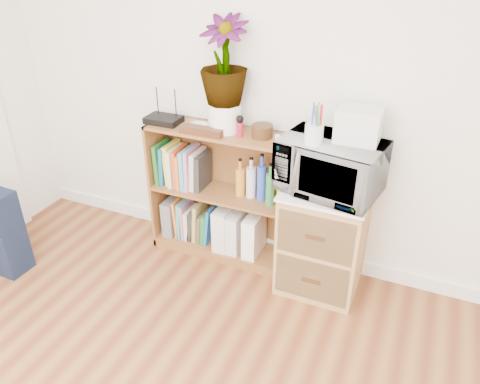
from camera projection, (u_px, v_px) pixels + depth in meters
The scene contains 21 objects.
skirting_board at pixel (273, 246), 3.44m from camera, with size 4.00×0.02×0.10m, color white.
bookshelf at pixel (221, 195), 3.24m from camera, with size 1.00×0.30×0.95m, color brown.
wicker_unit at pixel (323, 240), 2.98m from camera, with size 0.50×0.45×0.70m, color #9E7542.
microwave at pixel (330, 166), 2.71m from camera, with size 0.58×0.39×0.32m, color white.
pen_cup at pixel (314, 134), 2.57m from camera, with size 0.10×0.10×0.11m, color silver.
small_appliance at pixel (359, 125), 2.59m from camera, with size 0.24×0.20×0.19m, color silver.
router at pixel (164, 120), 3.12m from camera, with size 0.23×0.16×0.04m, color black.
white_bowl at pixel (198, 127), 3.02m from camera, with size 0.13×0.13×0.03m, color silver.
plant_pot at pixel (225, 117), 2.97m from camera, with size 0.21×0.21×0.18m, color white.
potted_plant at pixel (224, 61), 2.79m from camera, with size 0.30×0.30×0.53m, color #337930.
trinket_box at pixel (201, 131), 2.94m from camera, with size 0.29×0.07×0.05m, color #3A1B10.
kokeshi_doll at pixel (240, 129), 2.90m from camera, with size 0.04×0.04×0.09m, color #A91429.
wooden_bowl at pixel (262, 131), 2.89m from camera, with size 0.13×0.13×0.08m, color #38230F.
paint_jars at pixel (283, 143), 2.76m from camera, with size 0.11×0.04×0.06m, color #D0749A.
file_box at pixel (173, 215), 3.51m from camera, with size 0.08×0.22×0.28m, color slate.
magazine_holder_left at pixel (225, 226), 3.34m from camera, with size 0.10×0.25×0.32m, color silver.
magazine_holder_mid at pixel (237, 230), 3.31m from camera, with size 0.09×0.24×0.29m, color silver.
magazine_holder_right at pixel (254, 234), 3.27m from camera, with size 0.10×0.24×0.30m, color white.
cookbooks at pixel (183, 166), 3.26m from camera, with size 0.34×0.20×0.30m.
liquor_bottles at pixel (262, 181), 3.05m from camera, with size 0.36×0.07×0.32m.
lower_books at pixel (196, 221), 3.45m from camera, with size 0.30×0.19×0.30m.
Camera 1 is at (0.89, -0.43, 2.08)m, focal length 35.00 mm.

